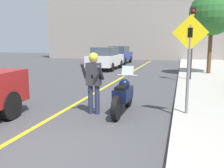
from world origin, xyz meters
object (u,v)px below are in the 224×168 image
Objects in this scene: person_biker at (93,77)px; street_tree at (212,13)px; traffic_light at (192,30)px; parked_car_white at (106,58)px; motorcycle at (123,95)px; crossing_sign at (189,55)px; parked_car_blue at (119,55)px.

street_tree reaches higher than person_biker.
parked_car_white is at bearing 141.54° from traffic_light.
traffic_light reaches higher than parked_car_white.
motorcycle is 11.86m from parked_car_white.
person_biker is 10.83m from street_tree.
motorcycle is 7.04m from traffic_light.
parked_car_blue is at bearing 109.78° from crossing_sign.
traffic_light is at bearing 87.78° from crossing_sign.
street_tree is at bearing 71.24° from motorcycle.
traffic_light is (2.81, 6.75, 1.56)m from person_biker.
parked_car_white is at bearing -86.41° from parked_car_blue.
street_tree reaches higher than motorcycle.
parked_car_blue is (-7.52, 7.46, -2.88)m from street_tree.
parked_car_blue is at bearing 101.68° from person_biker.
parked_car_blue is at bearing 93.59° from parked_car_white.
motorcycle is 0.62× the size of traffic_light.
person_biker is 2.64m from crossing_sign.
traffic_light reaches higher than parked_car_blue.
traffic_light reaches higher than motorcycle.
parked_car_white is at bearing 165.95° from street_tree.
crossing_sign is 6.62m from traffic_light.
parked_car_blue is (-6.11, 16.98, -0.85)m from crossing_sign.
crossing_sign is at bearing -4.78° from motorcycle.
parked_car_blue is (-6.36, 10.44, -1.78)m from traffic_light.
traffic_light is 0.72× the size of street_tree.
person_biker is 7.47m from traffic_light.
person_biker is 0.36× the size of street_tree.
crossing_sign is 0.61× the size of parked_car_blue.
street_tree reaches higher than crossing_sign.
motorcycle is 1.25× the size of person_biker.
crossing_sign reaches higher than motorcycle.
street_tree is (1.16, 2.98, 1.10)m from traffic_light.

